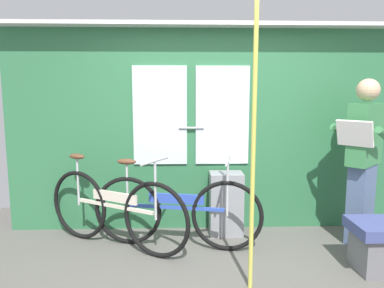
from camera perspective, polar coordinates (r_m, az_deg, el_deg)
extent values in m
cube|color=#56544F|center=(3.35, 4.24, -20.51)|extent=(5.55, 4.04, 0.04)
cube|color=#2D6B42|center=(4.17, 2.61, 2.02)|extent=(4.55, 0.08, 2.27)
cube|color=silver|center=(4.10, -5.02, 4.44)|extent=(0.60, 0.02, 1.10)
cube|color=silver|center=(4.12, 4.77, 4.46)|extent=(0.60, 0.02, 1.10)
cylinder|color=#B2B2B7|center=(4.09, -0.11, 2.54)|extent=(0.28, 0.02, 0.02)
cube|color=silver|center=(4.11, 2.84, 18.12)|extent=(4.55, 0.28, 0.04)
torus|color=black|center=(3.57, -5.67, -11.71)|extent=(0.67, 0.41, 0.75)
torus|color=black|center=(4.17, -17.24, -9.07)|extent=(0.67, 0.41, 0.75)
cube|color=beige|center=(3.83, -11.96, -9.49)|extent=(0.83, 0.50, 0.03)
cube|color=beige|center=(3.80, -12.01, -8.07)|extent=(0.49, 0.30, 0.10)
cylinder|color=#B7B7BC|center=(4.10, -17.40, -5.52)|extent=(0.02, 0.02, 0.53)
ellipsoid|color=brown|center=(4.05, -17.56, -1.86)|extent=(0.22, 0.18, 0.06)
cylinder|color=#B7B7BC|center=(3.48, -5.74, -7.28)|extent=(0.02, 0.02, 0.57)
cylinder|color=#B7B7BC|center=(3.42, -5.81, -2.65)|extent=(0.24, 0.39, 0.02)
torus|color=black|center=(3.71, 5.51, -11.14)|extent=(0.72, 0.18, 0.72)
torus|color=black|center=(3.91, -10.00, -10.21)|extent=(0.72, 0.18, 0.72)
cube|color=#2D4CB2|center=(3.76, -2.47, -9.89)|extent=(0.97, 0.22, 0.03)
cube|color=#2D4CB2|center=(3.73, -2.48, -8.55)|extent=(0.56, 0.14, 0.10)
cylinder|color=#B7B7BC|center=(3.83, -10.10, -6.53)|extent=(0.02, 0.02, 0.52)
ellipsoid|color=brown|center=(3.78, -10.19, -2.72)|extent=(0.21, 0.13, 0.06)
cylinder|color=#B7B7BC|center=(3.63, 5.57, -6.97)|extent=(0.02, 0.02, 0.56)
cylinder|color=#B7B7BC|center=(3.56, 5.63, -2.64)|extent=(0.11, 0.44, 0.02)
cube|color=slate|center=(4.26, 24.84, -8.46)|extent=(0.36, 0.36, 0.84)
cube|color=#387F47|center=(4.12, 25.45, 1.39)|extent=(0.48, 0.47, 0.63)
sphere|color=tan|center=(4.10, 25.84, 7.62)|extent=(0.23, 0.23, 0.23)
cube|color=silver|center=(3.86, 24.09, 1.52)|extent=(0.31, 0.32, 0.26)
cylinder|color=#387F47|center=(3.92, 27.72, 1.39)|extent=(0.27, 0.26, 0.17)
cylinder|color=#387F47|center=(4.07, 22.00, 1.95)|extent=(0.27, 0.26, 0.17)
cube|color=gray|center=(4.14, 5.33, -9.23)|extent=(0.36, 0.28, 0.70)
cylinder|color=#C6C14C|center=(2.86, 9.56, -0.94)|extent=(0.04, 0.04, 2.27)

